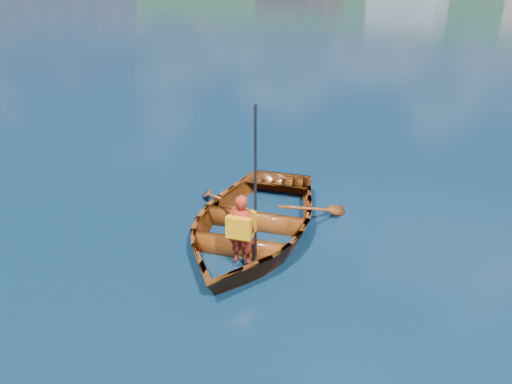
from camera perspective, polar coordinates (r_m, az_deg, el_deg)
name	(u,v)px	position (r m, az deg, el deg)	size (l,w,h in m)	color
ground	(272,222)	(8.22, 1.89, -3.48)	(600.00, 600.00, 0.00)	#10213D
rowboat	(251,222)	(7.71, -0.58, -3.48)	(3.65, 4.37, 0.78)	brown
child_paddler	(242,228)	(6.73, -1.63, -4.11)	(0.43, 0.42, 2.21)	#A72516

